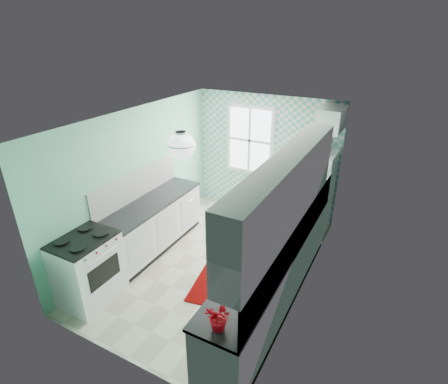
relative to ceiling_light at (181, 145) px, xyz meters
The scene contains 26 objects.
floor 2.47m from the ceiling_light, 90.00° to the left, with size 3.00×4.40×0.02m, color beige.
ceiling 0.82m from the ceiling_light, 90.00° to the left, with size 3.00×4.40×0.02m, color white.
wall_back 3.20m from the ceiling_light, 90.00° to the left, with size 3.00×0.02×2.50m, color #74CAAA.
wall_front 1.77m from the ceiling_light, 90.00° to the right, with size 3.00×0.02×2.50m, color #74CAAA.
wall_left 2.02m from the ceiling_light, 152.09° to the left, with size 0.02×4.40×2.50m, color #74CAAA.
wall_right 2.02m from the ceiling_light, 27.91° to the left, with size 0.02×4.40×2.50m, color #74CAAA.
accent_wall 3.17m from the ceiling_light, 90.00° to the left, with size 3.00×0.01×2.50m, color #64B7AA.
window 3.08m from the ceiling_light, 96.74° to the left, with size 1.04×0.05×1.44m.
backsplash_right 1.91m from the ceiling_light, 15.05° to the left, with size 0.02×3.60×0.51m, color white.
backsplash_left 2.00m from the ceiling_light, 154.02° to the left, with size 0.02×2.15×0.51m, color white.
upper_cabinets_right 1.41m from the ceiling_light, ahead, with size 0.33×3.20×0.90m, color white.
upper_cabinet_fridge 2.93m from the ceiling_light, 63.70° to the left, with size 0.40×0.74×0.40m, color white.
ceiling_light is the anchor object (origin of this frame).
base_cabinets_right 2.26m from the ceiling_light, 18.43° to the left, with size 0.60×3.60×0.90m, color white.
countertop_right 1.88m from the ceiling_light, 18.65° to the left, with size 0.63×3.60×0.04m, color black.
base_cabinets_left 2.34m from the ceiling_light, 148.86° to the left, with size 0.60×2.15×0.90m, color white.
countertop_left 1.97m from the ceiling_light, 148.54° to the left, with size 0.63×2.15×0.04m, color black.
fridge 3.21m from the ceiling_light, 66.99° to the left, with size 0.71×0.71×1.63m.
stove 2.29m from the ceiling_light, 146.74° to the right, with size 0.68×0.85×1.02m.
sink 2.20m from the ceiling_light, 44.81° to the left, with size 0.57×0.48×0.53m.
rug 2.36m from the ceiling_light, 45.64° to the left, with size 0.71×1.02×0.02m, color maroon.
dish_towel 2.46m from the ceiling_light, 56.95° to the left, with size 0.02×0.27×0.41m, color #5E9A88.
fruit_bowl 1.93m from the ceiling_light, 29.39° to the right, with size 0.23×0.23×0.06m, color silver.
potted_plant 2.11m from the ceiling_light, 45.58° to the right, with size 0.26×0.23×0.29m, color #A31531.
soap_bottle 2.32m from the ceiling_light, 49.85° to the left, with size 0.09×0.09×0.20m, color #849DAB.
microwave 2.89m from the ceiling_light, 66.98° to the left, with size 0.49×0.33×0.27m, color silver.
Camera 1 is at (2.43, -4.27, 3.66)m, focal length 28.00 mm.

